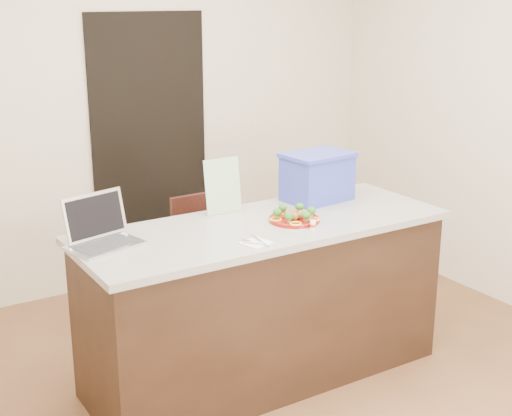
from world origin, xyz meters
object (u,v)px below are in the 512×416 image
napkin (256,243)px  plate (294,219)px  island (264,301)px  blue_box (317,176)px  yogurt_bottle (313,224)px  laptop (100,231)px  chair (204,251)px

napkin → plate: bearing=28.1°
island → blue_box: 0.82m
napkin → yogurt_bottle: 0.37m
plate → yogurt_bottle: 0.17m
laptop → yogurt_bottle: bearing=-34.5°
laptop → blue_box: 1.39m
laptop → chair: bearing=21.7°
island → blue_box: (0.52, 0.22, 0.60)m
napkin → island: bearing=50.3°
blue_box → yogurt_bottle: bearing=-134.8°
yogurt_bottle → laptop: (-1.03, 0.38, 0.04)m
napkin → blue_box: bearing=32.9°
island → chair: 0.84m
plate → blue_box: (0.35, 0.27, 0.14)m
blue_box → chair: blue_box is taller
plate → laptop: 1.05m
napkin → chair: 1.20m
yogurt_bottle → napkin: bearing=-175.7°
island → blue_box: blue_box is taller
plate → napkin: size_ratio=2.14×
island → yogurt_bottle: bearing=-54.3°
plate → laptop: laptop is taller
laptop → blue_box: size_ratio=0.92×
napkin → yogurt_bottle: size_ratio=1.96×
blue_box → chair: 0.96m
island → napkin: napkin is taller
laptop → plate: bearing=-25.7°
laptop → blue_box: blue_box is taller
island → yogurt_bottle: size_ratio=30.84×
plate → napkin: 0.42m
island → plate: bearing=-18.6°
island → laptop: (-0.87, 0.15, 0.52)m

